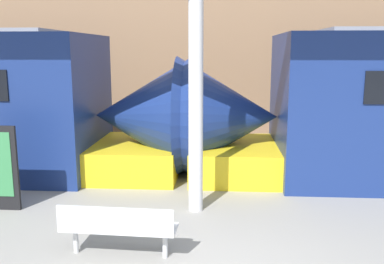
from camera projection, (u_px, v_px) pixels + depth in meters
name	position (u px, v px, depth m)	size (l,w,h in m)	color
station_wall	(212.00, 59.00, 12.83)	(56.00, 0.20, 5.00)	#937051
bench_near	(118.00, 226.00, 5.69)	(1.58, 0.52, 0.76)	silver
support_column_near	(196.00, 103.00, 7.15)	(0.25, 0.25, 3.77)	silver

